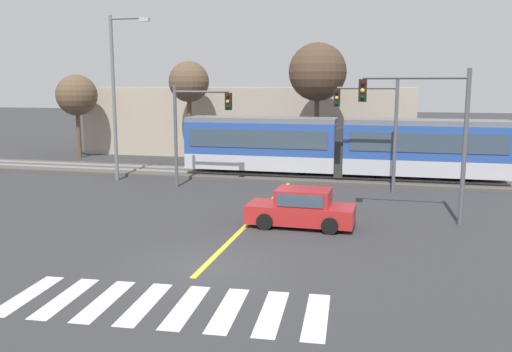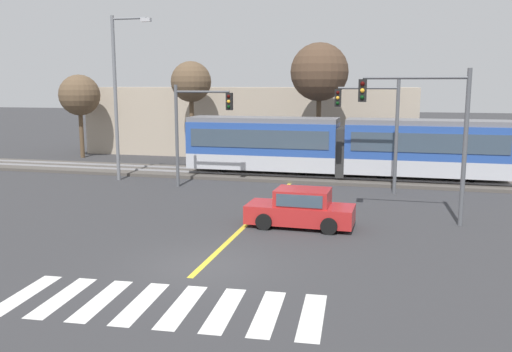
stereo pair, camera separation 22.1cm
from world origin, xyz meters
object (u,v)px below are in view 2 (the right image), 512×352
Objects in this scene: street_lamp_west at (119,89)px; bare_tree_far_west at (79,96)px; light_rail_tram at (342,145)px; sedan_crossing at (301,209)px; bare_tree_west at (191,83)px; traffic_light_far_left at (196,120)px; traffic_light_mid_right at (428,121)px; traffic_light_far_right at (375,119)px; bare_tree_east at (319,72)px.

street_lamp_west is 11.39m from bare_tree_far_west.
light_rail_tram reaches higher than sedan_crossing.
bare_tree_west reaches higher than light_rail_tram.
traffic_light_far_left is 0.90× the size of traffic_light_mid_right.
traffic_light_far_left reaches higher than light_rail_tram.
traffic_light_far_right is 23.78m from bare_tree_far_west.
traffic_light_mid_right is at bearing -20.30° from street_lamp_west.
bare_tree_far_west reaches higher than traffic_light_mid_right.
traffic_light_mid_right reaches higher than traffic_light_far_right.
bare_tree_west is at bearing 123.47° from sedan_crossing.
bare_tree_far_west is at bearing 176.53° from bare_tree_east.
traffic_light_far_right is 1.05× the size of traffic_light_far_left.
bare_tree_west reaches higher than sedan_crossing.
traffic_light_far_right is 0.81× the size of bare_tree_west.
traffic_light_far_left is 0.67× the size of bare_tree_east.
sedan_crossing is 19.98m from bare_tree_west.
traffic_light_far_left is 10.32m from bare_tree_east.
light_rail_tram is at bearing 119.54° from traffic_light_far_right.
street_lamp_west is at bearing -165.23° from light_rail_tram.
traffic_light_far_left is at bearing -123.22° from bare_tree_east.
bare_tree_far_west is 18.42m from bare_tree_east.
sedan_crossing is 25.81m from bare_tree_far_west.
bare_tree_east is at bearing 116.14° from light_rail_tram.
light_rail_tram is 11.26m from sedan_crossing.
traffic_light_far_left is 0.77× the size of bare_tree_west.
bare_tree_west reaches higher than traffic_light_far_left.
street_lamp_west is 8.37m from bare_tree_west.
traffic_light_mid_right is (2.22, -6.00, 0.32)m from traffic_light_far_right.
street_lamp_west is (-16.66, 6.16, 1.17)m from traffic_light_mid_right.
light_rail_tram is 13.32m from street_lamp_west.
sedan_crossing is at bearing -56.53° from bare_tree_west.
light_rail_tram is at bearing 14.77° from street_lamp_west.
bare_tree_east reaches higher than bare_tree_west.
bare_tree_east reaches higher than light_rail_tram.
light_rail_tram is at bearing -23.90° from bare_tree_west.
bare_tree_west is 0.87× the size of bare_tree_east.
bare_tree_far_west is 9.07m from bare_tree_west.
bare_tree_east is at bearing 117.76° from traffic_light_far_right.
bare_tree_far_west reaches higher than sedan_crossing.
bare_tree_far_west is at bearing 179.61° from bare_tree_west.
traffic_light_far_right is at bearing 71.97° from sedan_crossing.
traffic_light_mid_right is 28.40m from bare_tree_far_west.
sedan_crossing is (-0.55, -11.16, -1.35)m from light_rail_tram.
traffic_light_far_left is at bearing 156.52° from traffic_light_mid_right.
sedan_crossing is 0.59× the size of bare_tree_west.
traffic_light_mid_right is at bearing 19.88° from sedan_crossing.
bare_tree_west is at bearing 156.10° from light_rail_tram.
traffic_light_mid_right is 0.98× the size of bare_tree_far_west.
bare_tree_far_west is at bearing 159.07° from traffic_light_far_right.
traffic_light_far_left is at bearing 135.43° from sedan_crossing.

